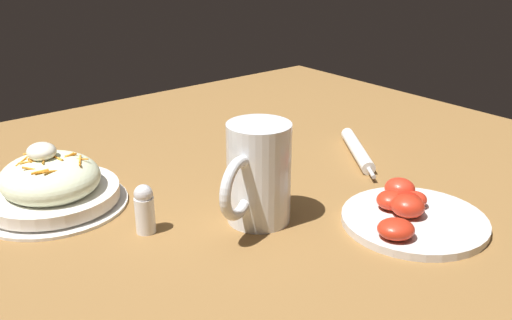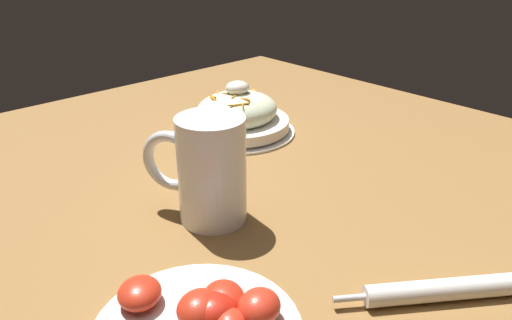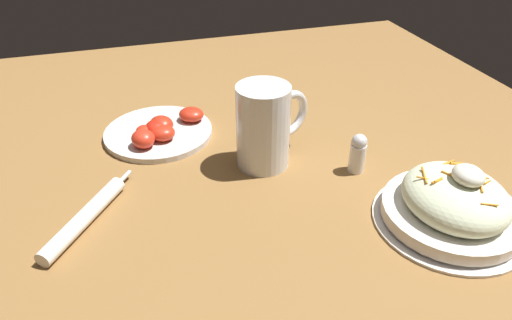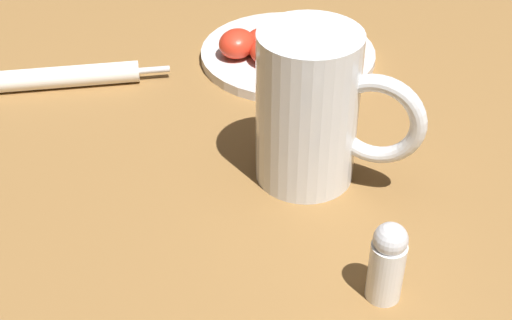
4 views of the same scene
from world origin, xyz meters
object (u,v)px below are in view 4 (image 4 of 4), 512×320
object	(u,v)px
beer_mug	(310,115)
napkin_roll	(58,77)
salt_shaker	(387,261)
tomato_plate	(285,51)

from	to	relation	value
beer_mug	napkin_roll	size ratio (longest dim) A/B	0.79
napkin_roll	salt_shaker	world-z (taller)	salt_shaker
beer_mug	salt_shaker	xyz separation A→B (m)	(0.07, 0.15, -0.03)
napkin_roll	tomato_plate	bearing A→B (deg)	148.05
beer_mug	tomato_plate	xyz separation A→B (m)	(-0.15, -0.17, -0.05)
salt_shaker	napkin_roll	bearing A→B (deg)	-88.95
beer_mug	salt_shaker	world-z (taller)	beer_mug
napkin_roll	tomato_plate	world-z (taller)	tomato_plate
beer_mug	tomato_plate	world-z (taller)	beer_mug
napkin_roll	salt_shaker	size ratio (longest dim) A/B	2.58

